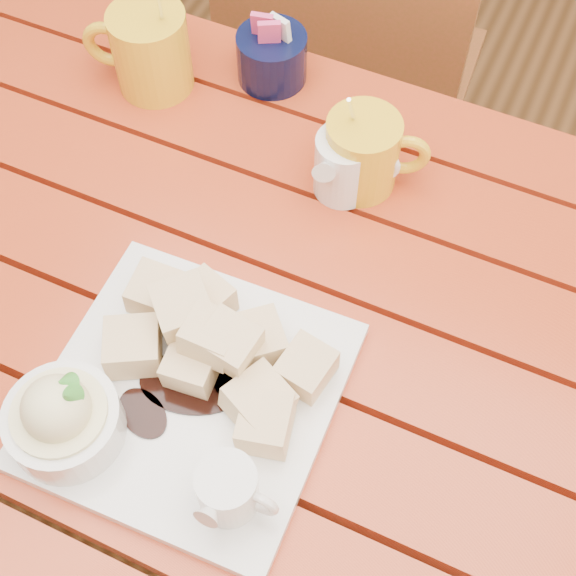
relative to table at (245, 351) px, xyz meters
The scene contains 8 objects.
ground 0.64m from the table, 90.00° to the right, with size 5.00×5.00×0.00m, color #513217.
table is the anchor object (origin of this frame).
dessert_plate 0.20m from the table, 95.19° to the right, with size 0.29×0.29×0.11m.
coffee_mug_left 0.40m from the table, 134.46° to the left, with size 0.14×0.10×0.16m.
coffee_mug_right 0.27m from the table, 75.99° to the left, with size 0.12×0.09×0.14m.
cream_pitcher 0.25m from the table, 78.41° to the left, with size 0.10×0.09×0.08m.
sugar_caddy 0.38m from the table, 109.51° to the left, with size 0.09×0.09×0.10m.
chair_far 0.67m from the table, 100.21° to the left, with size 0.43×0.43×0.85m.
Camera 1 is at (0.23, -0.38, 1.50)m, focal length 50.00 mm.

